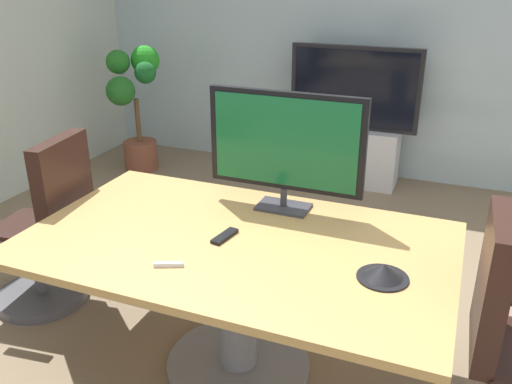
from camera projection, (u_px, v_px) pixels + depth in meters
ground_plane at (253, 371)px, 2.85m from camera, size 7.41×7.41×0.00m
wall_back_glass_partition at (382, 32)px, 5.04m from camera, size 5.96×0.10×2.79m
conference_table at (237, 272)px, 2.67m from camera, size 2.04×1.21×0.76m
office_chair_left at (46, 238)px, 3.26m from camera, size 0.62×0.60×1.09m
tv_monitor at (285, 145)px, 2.80m from camera, size 0.84×0.18×0.64m
wall_display_unit at (351, 139)px, 5.16m from camera, size 1.20×0.36×1.31m
potted_plant at (135, 101)px, 5.39m from camera, size 0.49×0.68×1.24m
conference_phone at (383, 272)px, 2.26m from camera, size 0.22×0.22×0.07m
remote_control at (225, 236)px, 2.61m from camera, size 0.08×0.18×0.02m
whiteboard_marker at (169, 264)px, 2.36m from camera, size 0.13×0.07×0.02m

